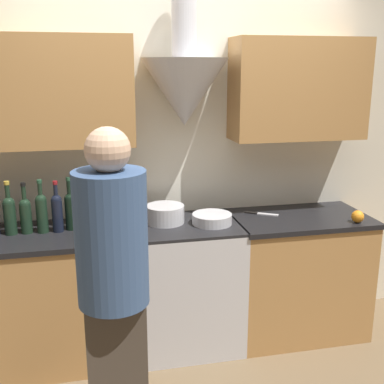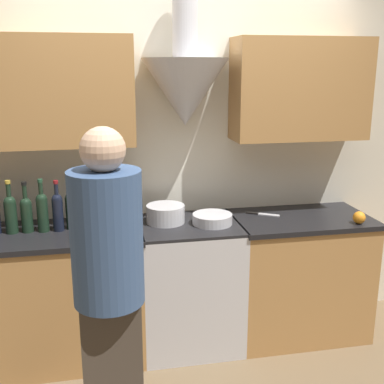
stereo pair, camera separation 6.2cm
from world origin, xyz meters
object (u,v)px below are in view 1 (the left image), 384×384
Objects in this scene: stove_range at (189,284)px; orange_fruit at (358,217)px; wine_bottle_6 at (57,211)px; mixing_bowl at (212,219)px; wine_bottle_7 at (70,209)px; person_foreground_left at (114,295)px; wine_bottle_4 at (26,213)px; wine_bottle_5 at (42,211)px; wine_bottle_3 at (10,213)px; stock_pot at (165,214)px.

orange_fruit reaches higher than stove_range.
wine_bottle_6 is 1.03m from mixing_bowl.
person_foreground_left reaches higher than wine_bottle_7.
stove_range is 2.72× the size of wine_bottle_4.
wine_bottle_4 is 0.10m from wine_bottle_5.
wine_bottle_7 is (0.37, 0.02, -0.00)m from wine_bottle_3.
stock_pot is at bearing 167.76° from orange_fruit.
stove_range is 0.54m from stock_pot.
wine_bottle_3 is 1.28× the size of mixing_bowl.
orange_fruit is (1.93, -0.27, -0.10)m from wine_bottle_7.
mixing_bowl is 0.16× the size of person_foreground_left.
wine_bottle_6 is at bearing 172.94° from orange_fruit.
wine_bottle_4 is at bearing -178.81° from stock_pot.
mixing_bowl is at bearing -16.57° from stock_pot.
wine_bottle_7 is 4.13× the size of orange_fruit.
wine_bottle_5 is 1.17m from person_foreground_left.
wine_bottle_7 is at bearing -179.36° from stock_pot.
stove_range is at bearing 61.84° from person_foreground_left.
stock_pot is (0.91, 0.02, -0.07)m from wine_bottle_4.
person_foreground_left is (0.49, -1.10, -0.09)m from wine_bottle_4.
wine_bottle_7 reaches higher than wine_bottle_6.
person_foreground_left reaches higher than stock_pot.
wine_bottle_3 is at bearing -177.70° from wine_bottle_7.
wine_bottle_5 is 1.03× the size of wine_bottle_6.
wine_bottle_7 reaches higher than wine_bottle_4.
wine_bottle_5 reaches higher than mixing_bowl.
wine_bottle_4 reaches higher than stock_pot.
wine_bottle_7 is at bearing 6.70° from wine_bottle_5.
mixing_bowl is 1.01m from orange_fruit.
wine_bottle_3 is 0.10m from wine_bottle_4.
person_foreground_left is at bearing -110.31° from stock_pot.
stove_range is 10.63× the size of orange_fruit.
wine_bottle_4 is at bearing 177.99° from stove_range.
person_foreground_left reaches higher than wine_bottle_3.
wine_bottle_6 is at bearing -2.06° from wine_bottle_3.
wine_bottle_5 is at bearing 178.32° from stove_range.
wine_bottle_4 is at bearing 173.21° from orange_fruit.
wine_bottle_7 is at bearing 2.30° from wine_bottle_3.
mixing_bowl is at bearing -5.17° from wine_bottle_7.
orange_fruit is (0.99, -0.19, 0.01)m from mixing_bowl.
wine_bottle_5 is 0.99× the size of wine_bottle_7.
wine_bottle_3 reaches higher than stock_pot.
mixing_bowl is at bearing -13.08° from stove_range.
mixing_bowl is (0.31, -0.09, -0.03)m from stock_pot.
stock_pot is 0.32m from mixing_bowl.
wine_bottle_5 is 0.81m from stock_pot.
person_foreground_left is at bearing -118.16° from stove_range.
stock_pot is (0.81, 0.03, -0.08)m from wine_bottle_5.
orange_fruit is at bearing -6.87° from wine_bottle_5.
person_foreground_left is at bearing -65.84° from wine_bottle_4.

